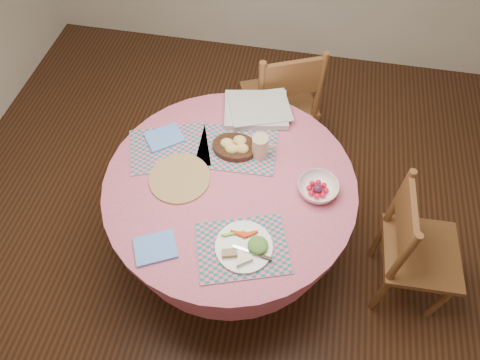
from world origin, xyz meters
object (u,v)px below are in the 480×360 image
object	(u,v)px
bread_bowl	(235,146)
latte_mug	(260,147)
fruit_bowl	(318,188)
dining_table	(231,203)
chair_right	(414,248)
dinner_plate	(245,247)
chair_back	(281,101)
wicker_trivet	(180,178)

from	to	relation	value
bread_bowl	latte_mug	distance (m)	0.14
latte_mug	fruit_bowl	xyz separation A→B (m)	(0.30, -0.17, -0.04)
dining_table	latte_mug	world-z (taller)	latte_mug
chair_right	bread_bowl	bearing A→B (deg)	74.93
dinner_plate	chair_back	bearing A→B (deg)	89.15
chair_right	fruit_bowl	xyz separation A→B (m)	(-0.55, 0.05, 0.32)
bread_bowl	latte_mug	size ratio (longest dim) A/B	1.80
bread_bowl	chair_back	bearing A→B (deg)	75.56
chair_right	latte_mug	bearing A→B (deg)	73.51
dining_table	fruit_bowl	xyz separation A→B (m)	(0.42, 0.02, 0.22)
wicker_trivet	fruit_bowl	bearing A→B (deg)	4.36
dining_table	chair_back	world-z (taller)	chair_back
fruit_bowl	chair_right	bearing A→B (deg)	-5.44
dinner_plate	latte_mug	xyz separation A→B (m)	(-0.02, 0.53, 0.05)
wicker_trivet	chair_right	bearing A→B (deg)	-0.05
wicker_trivet	bread_bowl	distance (m)	0.32
dinner_plate	chair_right	bearing A→B (deg)	20.60
chair_right	fruit_bowl	distance (m)	0.64
chair_right	dining_table	bearing A→B (deg)	86.21
dinner_plate	dining_table	bearing A→B (deg)	112.24
chair_back	fruit_bowl	size ratio (longest dim) A/B	3.79
chair_back	fruit_bowl	bearing A→B (deg)	83.74
wicker_trivet	latte_mug	bearing A→B (deg)	31.07
dining_table	chair_right	xyz separation A→B (m)	(0.97, -0.03, -0.10)
dinner_plate	latte_mug	bearing A→B (deg)	92.44
chair_back	bread_bowl	bearing A→B (deg)	51.84
chair_right	latte_mug	size ratio (longest dim) A/B	6.87
chair_right	fruit_bowl	bearing A→B (deg)	82.52
latte_mug	bread_bowl	bearing A→B (deg)	176.52
bread_bowl	latte_mug	world-z (taller)	latte_mug
chair_right	wicker_trivet	distance (m)	1.25
chair_right	dinner_plate	bearing A→B (deg)	108.56
latte_mug	wicker_trivet	bearing A→B (deg)	-148.93
chair_right	chair_back	size ratio (longest dim) A/B	0.93
dining_table	wicker_trivet	world-z (taller)	wicker_trivet
fruit_bowl	wicker_trivet	bearing A→B (deg)	-175.64
wicker_trivet	dinner_plate	world-z (taller)	dinner_plate
chair_back	dinner_plate	distance (m)	1.23
latte_mug	fruit_bowl	size ratio (longest dim) A/B	0.51
dining_table	chair_back	bearing A→B (deg)	79.67
dinner_plate	bread_bowl	size ratio (longest dim) A/B	1.11
chair_right	wicker_trivet	bearing A→B (deg)	87.90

